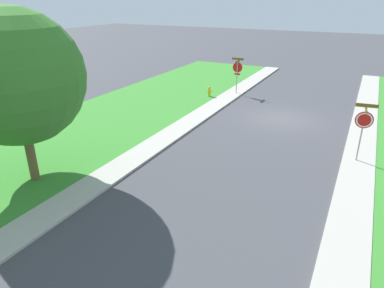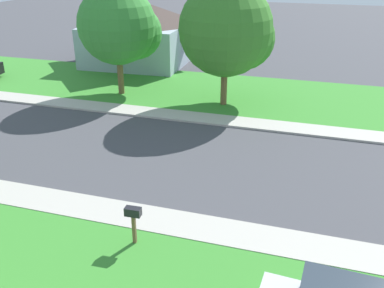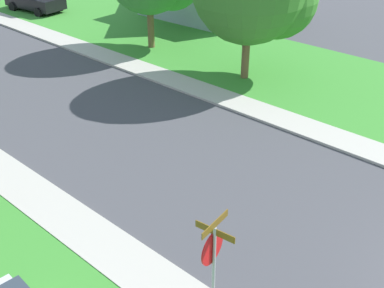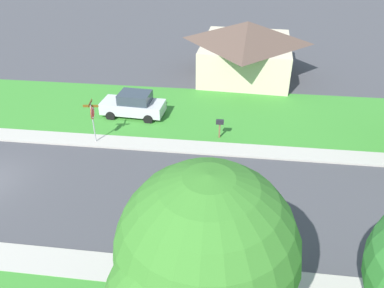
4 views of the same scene
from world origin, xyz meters
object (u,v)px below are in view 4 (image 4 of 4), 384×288
Objects in this scene: stop_sign_far_corner at (93,115)px; mailbox at (220,124)px; tree_across_left at (199,261)px; house_left_setback at (246,48)px; car_silver_kerbside_mid at (134,105)px.

stop_sign_far_corner is 7.69m from mailbox.
tree_across_left is 13.82m from mailbox.
mailbox is (-13.46, -0.12, -3.10)m from tree_across_left.
house_left_setback is at bearing 172.40° from mailbox.
house_left_setback is at bearing 139.50° from car_silver_kerbside_mid.
stop_sign_far_corner reaches higher than car_silver_kerbside_mid.
car_silver_kerbside_mid is 3.37× the size of mailbox.
house_left_setback is at bearing 144.55° from stop_sign_far_corner.
car_silver_kerbside_mid is 6.52m from mailbox.
car_silver_kerbside_mid is (-3.77, 1.43, -1.01)m from stop_sign_far_corner.
stop_sign_far_corner is 0.41× the size of tree_across_left.
tree_across_left is at bearing -3.18° from house_left_setback.
mailbox is (11.23, -1.50, -1.37)m from house_left_setback.
stop_sign_far_corner is at bearing -20.71° from car_silver_kerbside_mid.
house_left_setback is 11.41m from mailbox.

